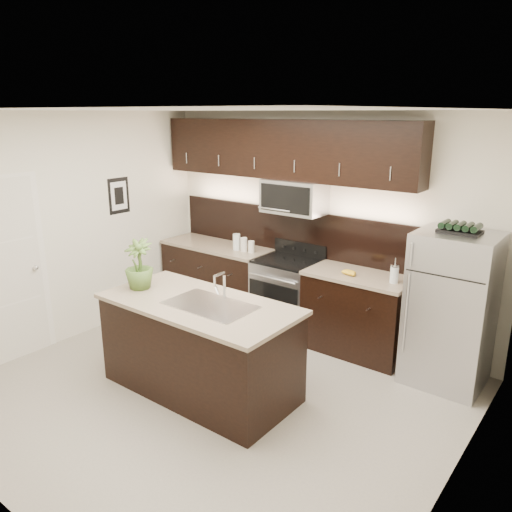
# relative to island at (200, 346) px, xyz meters

# --- Properties ---
(ground) EXTENTS (4.50, 4.50, 0.00)m
(ground) POSITION_rel_island_xyz_m (0.13, 0.02, -0.47)
(ground) COLOR gray
(ground) RESTS_ON ground
(room_walls) EXTENTS (4.52, 4.02, 2.71)m
(room_walls) POSITION_rel_island_xyz_m (0.02, -0.02, 1.22)
(room_walls) COLOR silver
(room_walls) RESTS_ON ground
(counter_run) EXTENTS (3.51, 0.65, 0.94)m
(counter_run) POSITION_rel_island_xyz_m (-0.33, 1.71, -0.00)
(counter_run) COLOR black
(counter_run) RESTS_ON ground
(upper_fixtures) EXTENTS (3.49, 0.40, 1.66)m
(upper_fixtures) POSITION_rel_island_xyz_m (-0.30, 1.86, 1.67)
(upper_fixtures) COLOR black
(upper_fixtures) RESTS_ON counter_run
(island) EXTENTS (1.96, 0.96, 0.94)m
(island) POSITION_rel_island_xyz_m (0.00, 0.00, 0.00)
(island) COLOR black
(island) RESTS_ON ground
(sink_faucet) EXTENTS (0.84, 0.50, 0.28)m
(sink_faucet) POSITION_rel_island_xyz_m (0.15, 0.01, 0.48)
(sink_faucet) COLOR silver
(sink_faucet) RESTS_ON island
(refrigerator) EXTENTS (0.76, 0.69, 1.57)m
(refrigerator) POSITION_rel_island_xyz_m (1.87, 1.65, 0.32)
(refrigerator) COLOR #B2B2B7
(refrigerator) RESTS_ON ground
(wine_rack) EXTENTS (0.39, 0.24, 0.09)m
(wine_rack) POSITION_rel_island_xyz_m (1.87, 1.65, 1.15)
(wine_rack) COLOR black
(wine_rack) RESTS_ON refrigerator
(plant) EXTENTS (0.36, 0.36, 0.51)m
(plant) POSITION_rel_island_xyz_m (-0.74, -0.08, 0.72)
(plant) COLOR #466629
(plant) RESTS_ON island
(canisters) EXTENTS (0.32, 0.10, 0.21)m
(canisters) POSITION_rel_island_xyz_m (-0.81, 1.67, 0.56)
(canisters) COLOR silver
(canisters) RESTS_ON counter_run
(french_press) EXTENTS (0.09, 0.09, 0.27)m
(french_press) POSITION_rel_island_xyz_m (1.26, 1.66, 0.57)
(french_press) COLOR silver
(french_press) RESTS_ON counter_run
(bananas) EXTENTS (0.20, 0.17, 0.05)m
(bananas) POSITION_rel_island_xyz_m (0.72, 1.63, 0.50)
(bananas) COLOR gold
(bananas) RESTS_ON counter_run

